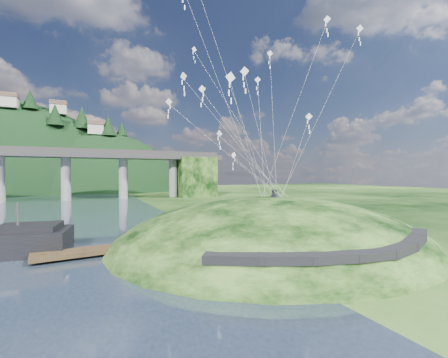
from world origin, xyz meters
name	(u,v)px	position (x,y,z in m)	size (l,w,h in m)	color
ground	(211,255)	(0.00, 0.00, 0.00)	(320.00, 320.00, 0.00)	black
grass_hill	(272,256)	(8.00, 2.00, -1.50)	(36.00, 32.00, 13.00)	black
footpath	(355,249)	(7.46, -9.74, 2.08)	(22.29, 5.84, 0.83)	black
bridge	(24,166)	(-26.46, 70.07, 9.70)	(160.00, 11.00, 15.00)	#2D2B2B
far_ridge	(1,211)	(-43.58, 122.17, -7.44)	(153.00, 70.00, 94.50)	black
wooden_dock	(122,247)	(-7.42, 4.62, 0.48)	(15.46, 4.09, 1.09)	#342515
kite_flyers	(274,189)	(8.43, 2.30, 5.86)	(1.30, 1.05, 1.77)	#242730
kite_swarm	(237,76)	(4.14, 3.01, 18.11)	(19.64, 16.54, 17.39)	white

